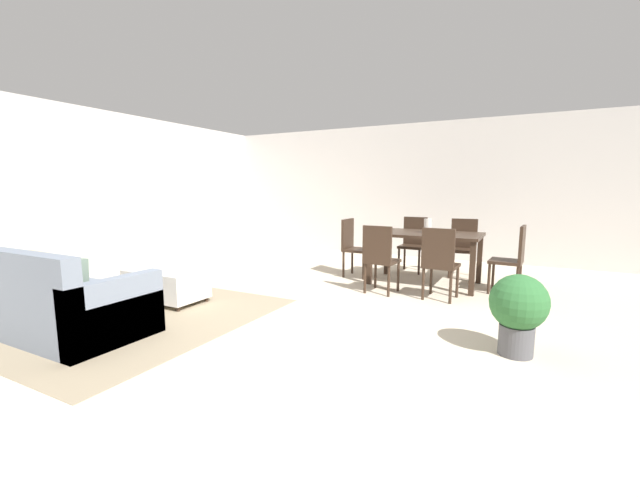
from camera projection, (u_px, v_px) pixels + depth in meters
name	position (u px, v px, depth m)	size (l,w,h in m)	color
ground_plane	(295.00, 331.00, 3.95)	(10.80, 10.80, 0.00)	beige
wall_back	(422.00, 191.00, 8.13)	(9.00, 0.12, 2.70)	beige
wall_left	(66.00, 192.00, 6.27)	(0.12, 11.00, 2.70)	beige
area_rug	(118.00, 313.00, 4.50)	(3.00, 2.80, 0.01)	gray
couch	(50.00, 302.00, 3.93)	(2.02, 0.93, 0.86)	slate
ottoman_table	(166.00, 283.00, 4.95)	(0.96, 0.56, 0.41)	silver
dining_table	(425.00, 239.00, 5.85)	(1.55, 0.92, 0.76)	#332319
dining_chair_near_left	(380.00, 255.00, 5.30)	(0.43, 0.43, 0.92)	#332319
dining_chair_near_right	(440.00, 260.00, 4.98)	(0.43, 0.43, 0.92)	#332319
dining_chair_far_left	(413.00, 241.00, 6.78)	(0.40, 0.40, 0.92)	#332319
dining_chair_far_right	(463.00, 244.00, 6.38)	(0.43, 0.43, 0.92)	#332319
dining_chair_head_east	(513.00, 255.00, 5.29)	(0.43, 0.43, 0.92)	#332319
dining_chair_head_west	(353.00, 244.00, 6.39)	(0.40, 0.40, 0.92)	#332319
vase_centerpiece	(428.00, 226.00, 5.80)	(0.11, 0.11, 0.20)	silver
potted_plant	(518.00, 309.00, 3.33)	(0.47, 0.47, 0.69)	#4C4C51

